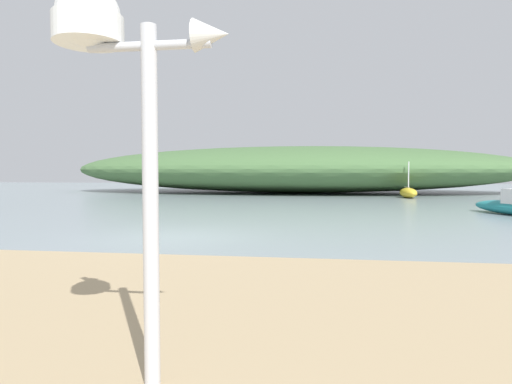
% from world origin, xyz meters
% --- Properties ---
extents(ground_plane, '(120.00, 120.00, 0.00)m').
position_xyz_m(ground_plane, '(0.00, 0.00, 0.00)').
color(ground_plane, gray).
extents(distant_hill, '(41.56, 15.63, 4.18)m').
position_xyz_m(distant_hill, '(2.14, 27.65, 2.09)').
color(distant_hill, '#476B3D').
rests_on(distant_hill, ground).
extents(mast_structure, '(1.34, 0.52, 3.05)m').
position_xyz_m(mast_structure, '(2.37, -8.51, 2.71)').
color(mast_structure, silver).
rests_on(mast_structure, beach_sand).
extents(sailboat_outer_mooring, '(1.19, 2.68, 2.60)m').
position_xyz_m(sailboat_outer_mooring, '(10.53, 20.11, 0.37)').
color(sailboat_outer_mooring, gold).
rests_on(sailboat_outer_mooring, ground).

